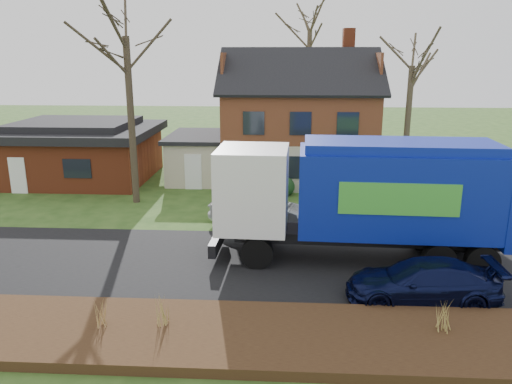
{
  "coord_description": "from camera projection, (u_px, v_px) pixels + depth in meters",
  "views": [
    {
      "loc": [
        1.14,
        -17.51,
        7.67
      ],
      "look_at": [
        -0.02,
        2.5,
        2.15
      ],
      "focal_mm": 35.0,
      "sensor_mm": 36.0,
      "label": 1
    }
  ],
  "objects": [
    {
      "name": "garbage_truck",
      "position": [
        365.0,
        193.0,
        18.69
      ],
      "size": [
        10.96,
        3.31,
        4.65
      ],
      "rotation": [
        0.0,
        0.0,
        -0.04
      ],
      "color": "black",
      "rests_on": "ground"
    },
    {
      "name": "ranch_house",
      "position": [
        78.0,
        150.0,
        31.66
      ],
      "size": [
        9.8,
        8.2,
        3.7
      ],
      "color": "#973D21",
      "rests_on": "ground"
    },
    {
      "name": "grass_clump_mid",
      "position": [
        163.0,
        310.0,
        14.06
      ],
      "size": [
        0.31,
        0.25,
        0.86
      ],
      "color": "#9D8845",
      "rests_on": "mulch_verge"
    },
    {
      "name": "tree_back",
      "position": [
        310.0,
        12.0,
        35.91
      ],
      "size": [
        4.04,
        4.04,
        12.79
      ],
      "color": "#473C2A",
      "rests_on": "ground"
    },
    {
      "name": "navy_wagon",
      "position": [
        422.0,
        282.0,
        15.88
      ],
      "size": [
        4.81,
        2.01,
        1.39
      ],
      "primitive_type": "imported",
      "rotation": [
        0.0,
        0.0,
        -1.56
      ],
      "color": "black",
      "rests_on": "ground"
    },
    {
      "name": "grass_clump_west",
      "position": [
        101.0,
        313.0,
        13.94
      ],
      "size": [
        0.31,
        0.26,
        0.82
      ],
      "color": "#A27F47",
      "rests_on": "mulch_verge"
    },
    {
      "name": "tree_front_west",
      "position": [
        124.0,
        9.0,
        24.33
      ],
      "size": [
        4.01,
        4.01,
        11.92
      ],
      "color": "#3D3224",
      "rests_on": "ground"
    },
    {
      "name": "mulch_verge",
      "position": [
        241.0,
        336.0,
        13.82
      ],
      "size": [
        80.0,
        3.5,
        0.3
      ],
      "primitive_type": "cube",
      "color": "black",
      "rests_on": "ground"
    },
    {
      "name": "tree_front_east",
      "position": [
        414.0,
        43.0,
        26.39
      ],
      "size": [
        3.66,
        3.66,
        10.18
      ],
      "color": "#463B2A",
      "rests_on": "ground"
    },
    {
      "name": "road",
      "position": [
        253.0,
        264.0,
        18.96
      ],
      "size": [
        80.0,
        7.0,
        0.02
      ],
      "primitive_type": "cube",
      "color": "black",
      "rests_on": "ground"
    },
    {
      "name": "silver_sedan",
      "position": [
        257.0,
        209.0,
        23.27
      ],
      "size": [
        4.53,
        2.23,
        1.43
      ],
      "primitive_type": "imported",
      "rotation": [
        0.0,
        0.0,
        1.4
      ],
      "color": "#B1B4B9",
      "rests_on": "ground"
    },
    {
      "name": "main_house",
      "position": [
        291.0,
        115.0,
        31.19
      ],
      "size": [
        12.95,
        8.95,
        9.26
      ],
      "color": "beige",
      "rests_on": "ground"
    },
    {
      "name": "grass_clump_east",
      "position": [
        445.0,
        314.0,
        13.73
      ],
      "size": [
        0.38,
        0.31,
        0.94
      ],
      "color": "#A08C46",
      "rests_on": "mulch_verge"
    },
    {
      "name": "ground",
      "position": [
        253.0,
        264.0,
        18.96
      ],
      "size": [
        120.0,
        120.0,
        0.0
      ],
      "primitive_type": "plane",
      "color": "#284717",
      "rests_on": "ground"
    }
  ]
}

